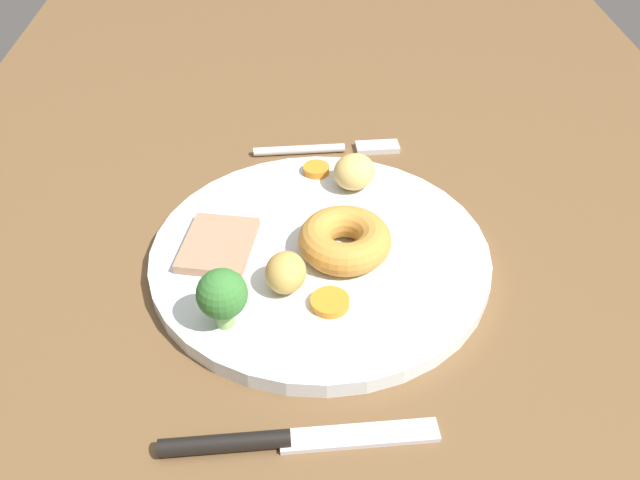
% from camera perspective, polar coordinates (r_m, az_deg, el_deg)
% --- Properties ---
extents(dining_table, '(1.20, 0.84, 0.04)m').
position_cam_1_polar(dining_table, '(0.62, 1.78, -1.07)').
color(dining_table, brown).
rests_on(dining_table, ground).
extents(dinner_plate, '(0.29, 0.29, 0.01)m').
position_cam_1_polar(dinner_plate, '(0.58, 0.00, -1.30)').
color(dinner_plate, white).
rests_on(dinner_plate, dining_table).
extents(meat_slice_main, '(0.08, 0.07, 0.01)m').
position_cam_1_polar(meat_slice_main, '(0.58, -8.52, -0.40)').
color(meat_slice_main, tan).
rests_on(meat_slice_main, dinner_plate).
extents(yorkshire_pudding, '(0.08, 0.08, 0.03)m').
position_cam_1_polar(yorkshire_pudding, '(0.56, 1.91, 0.00)').
color(yorkshire_pudding, '#C68938').
rests_on(yorkshire_pudding, dinner_plate).
extents(roast_potato_left, '(0.06, 0.05, 0.03)m').
position_cam_1_polar(roast_potato_left, '(0.64, 2.88, 5.73)').
color(roast_potato_left, '#D8B260').
rests_on(roast_potato_left, dinner_plate).
extents(roast_potato_right, '(0.04, 0.04, 0.03)m').
position_cam_1_polar(roast_potato_right, '(0.53, -2.90, -2.73)').
color(roast_potato_right, tan).
rests_on(roast_potato_right, dinner_plate).
extents(carrot_coin_front, '(0.03, 0.03, 0.01)m').
position_cam_1_polar(carrot_coin_front, '(0.52, 0.84, -5.24)').
color(carrot_coin_front, orange).
rests_on(carrot_coin_front, dinner_plate).
extents(carrot_coin_back, '(0.03, 0.03, 0.01)m').
position_cam_1_polar(carrot_coin_back, '(0.66, -0.31, 5.94)').
color(carrot_coin_back, orange).
rests_on(carrot_coin_back, dinner_plate).
extents(broccoli_floret, '(0.04, 0.04, 0.05)m').
position_cam_1_polar(broccoli_floret, '(0.50, -8.20, -4.60)').
color(broccoli_floret, '#8CB766').
rests_on(broccoli_floret, dinner_plate).
extents(fork, '(0.02, 0.15, 0.01)m').
position_cam_1_polar(fork, '(0.72, 0.98, 7.66)').
color(fork, silver).
rests_on(fork, dining_table).
extents(knife, '(0.03, 0.19, 0.01)m').
position_cam_1_polar(knife, '(0.46, -3.67, -16.40)').
color(knife, black).
rests_on(knife, dining_table).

